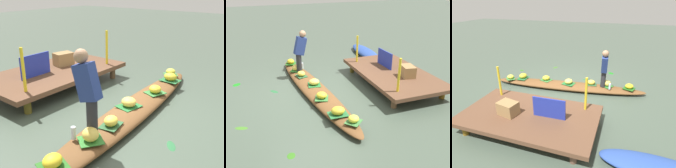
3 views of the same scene
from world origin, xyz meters
TOP-DOWN VIEW (x-y plane):
  - canal_water at (0.00, 0.00)m, footprint 40.00×40.00m
  - dock_platform at (0.20, 2.31)m, footprint 3.20×1.80m
  - vendor_boat at (0.00, 0.00)m, footprint 5.19×1.17m
  - leaf_mat_0 at (-2.02, -0.22)m, footprint 0.42×0.41m
  - banana_bunch_0 at (-2.02, -0.22)m, footprint 0.30×0.28m
  - leaf_mat_1 at (-1.32, -0.19)m, footprint 0.45×0.44m
  - banana_bunch_1 at (-1.32, -0.19)m, footprint 0.28×0.29m
  - leaf_mat_2 at (-0.06, 0.03)m, footprint 0.44×0.40m
  - banana_bunch_2 at (-0.06, 0.03)m, footprint 0.32×0.34m
  - leaf_mat_3 at (-0.80, -0.15)m, footprint 0.40×0.34m
  - banana_bunch_3 at (-0.80, -0.15)m, footprint 0.30×0.27m
  - leaf_mat_4 at (1.66, 0.08)m, footprint 0.34×0.43m
  - banana_bunch_4 at (1.66, 0.08)m, footprint 0.29×0.33m
  - leaf_mat_5 at (0.79, -0.02)m, footprint 0.45×0.42m
  - banana_bunch_5 at (0.79, -0.02)m, footprint 0.35×0.35m
  - leaf_mat_6 at (2.06, 0.27)m, footprint 0.43×0.43m
  - banana_bunch_6 at (2.06, 0.27)m, footprint 0.29×0.29m
  - vendor_person at (-1.20, -0.05)m, footprint 0.22×0.42m
  - water_bottle at (-1.43, 0.03)m, footprint 0.07×0.07m
  - market_banner at (-0.30, 2.31)m, footprint 0.76×0.05m
  - railing_post_west at (-1.00, 1.71)m, footprint 0.06×0.06m
  - railing_post_east at (1.40, 1.71)m, footprint 0.06×0.06m
  - produce_crate at (0.65, 2.48)m, footprint 0.49×0.40m
  - drifting_plant_0 at (2.42, -1.10)m, footprint 0.23×0.21m
  - drifting_plant_1 at (1.16, -1.91)m, footprint 0.22×0.31m
  - drifting_plant_2 at (-0.45, -1.00)m, footprint 0.30×0.26m
  - drifting_plant_3 at (-1.30, -1.96)m, footprint 0.31×0.30m

SIDE VIEW (x-z plane):
  - canal_water at x=0.00m, z-range 0.00..0.00m
  - drifting_plant_0 at x=2.42m, z-range 0.00..0.01m
  - drifting_plant_1 at x=1.16m, z-range 0.00..0.01m
  - drifting_plant_2 at x=-0.45m, z-range 0.00..0.01m
  - drifting_plant_3 at x=-1.30m, z-range 0.00..0.01m
  - vendor_boat at x=0.00m, z-range 0.00..0.21m
  - leaf_mat_0 at x=-2.02m, z-range 0.21..0.22m
  - leaf_mat_1 at x=-1.32m, z-range 0.21..0.22m
  - leaf_mat_2 at x=-0.06m, z-range 0.21..0.22m
  - leaf_mat_3 at x=-0.80m, z-range 0.21..0.22m
  - leaf_mat_4 at x=1.66m, z-range 0.21..0.22m
  - leaf_mat_5 at x=0.79m, z-range 0.21..0.22m
  - leaf_mat_6 at x=2.06m, z-range 0.21..0.22m
  - banana_bunch_6 at x=2.06m, z-range 0.21..0.36m
  - banana_bunch_3 at x=-0.80m, z-range 0.21..0.36m
  - banana_bunch_5 at x=0.79m, z-range 0.21..0.37m
  - banana_bunch_0 at x=-2.02m, z-range 0.21..0.37m
  - banana_bunch_2 at x=-0.06m, z-range 0.21..0.38m
  - banana_bunch_4 at x=1.66m, z-range 0.21..0.39m
  - water_bottle at x=-1.43m, z-range 0.21..0.39m
  - banana_bunch_1 at x=-1.32m, z-range 0.21..0.40m
  - dock_platform at x=0.20m, z-range 0.13..0.51m
  - produce_crate at x=0.65m, z-range 0.38..0.69m
  - market_banner at x=-0.30m, z-range 0.38..0.86m
  - railing_post_west at x=-1.00m, z-range 0.38..1.21m
  - railing_post_east at x=1.40m, z-range 0.38..1.21m
  - vendor_person at x=-1.20m, z-range 0.29..1.54m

